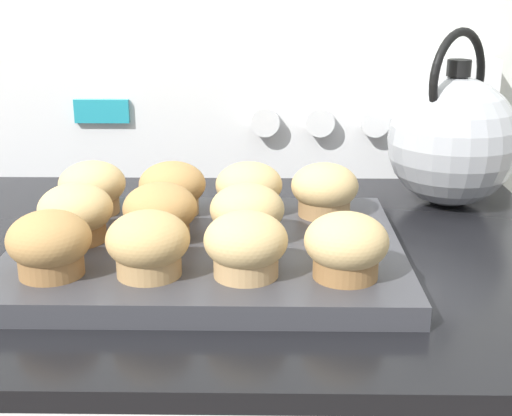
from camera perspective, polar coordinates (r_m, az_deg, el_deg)
name	(u,v)px	position (r m, az deg, el deg)	size (l,w,h in m)	color
control_panel	(227,117)	(1.04, -2.32, 7.30)	(0.76, 0.07, 0.17)	white
muffin_pan	(204,251)	(0.73, -4.17, -3.45)	(0.39, 0.30, 0.02)	#38383D
muffin_r0_c0	(50,244)	(0.66, -16.19, -2.80)	(0.07, 0.07, 0.06)	olive
muffin_r0_c1	(148,244)	(0.64, -8.63, -2.90)	(0.07, 0.07, 0.06)	tan
muffin_r0_c2	(246,245)	(0.63, -0.82, -2.99)	(0.07, 0.07, 0.06)	tan
muffin_r0_c3	(346,246)	(0.63, 7.23, -3.06)	(0.07, 0.07, 0.06)	olive
muffin_r1_c0	(76,213)	(0.73, -14.22, -0.42)	(0.07, 0.07, 0.06)	olive
muffin_r1_c1	(160,213)	(0.72, -7.67, -0.37)	(0.07, 0.07, 0.06)	olive
muffin_r1_c2	(247,214)	(0.71, -0.71, -0.46)	(0.07, 0.07, 0.06)	#A37A4C
muffin_r2_c0	(92,188)	(0.82, -12.95, 1.58)	(0.07, 0.07, 0.06)	#A37A4C
muffin_r2_c1	(172,188)	(0.80, -6.70, 1.57)	(0.07, 0.07, 0.06)	tan
muffin_r2_c2	(249,189)	(0.79, -0.57, 1.54)	(0.07, 0.07, 0.06)	#A37A4C
muffin_r2_c3	(325,190)	(0.79, 5.51, 1.44)	(0.07, 0.07, 0.06)	#A37A4C
tea_kettle	(453,139)	(0.92, 15.51, 5.37)	(0.17, 0.17, 0.22)	#ADAFB5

